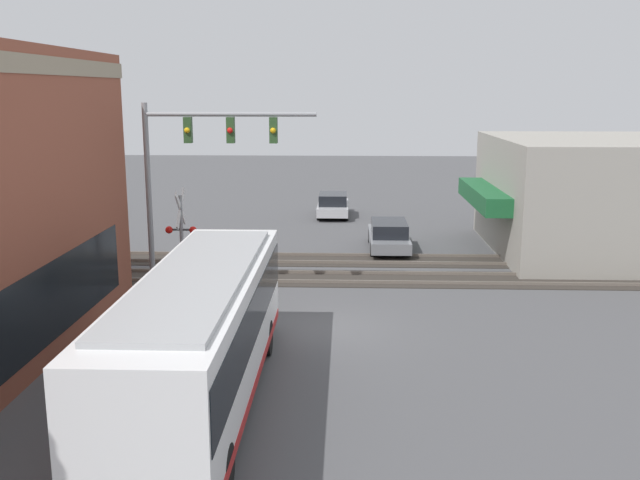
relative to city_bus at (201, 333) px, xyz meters
The scene contains 10 objects.
ground_plane 6.66m from the city_bus, 25.91° to the right, with size 120.00×120.00×0.00m, color #4C4C4F.
shop_building 22.58m from the city_bus, 40.51° to the right, with size 10.54×10.01×5.26m.
city_bus is the anchor object (origin of this frame).
traffic_signal_gantry 10.04m from the city_bus, 11.71° to the left, with size 0.42×6.13×6.97m.
crossing_signal 10.43m from the city_bus, 15.32° to the left, with size 1.41×1.18×3.81m.
rail_track_near 12.23m from the city_bus, 13.39° to the right, with size 2.60×60.00×0.15m.
rail_track_far 15.33m from the city_bus, 10.60° to the right, with size 2.60×60.00×0.15m.
parked_car_grey 18.03m from the city_bus, 17.46° to the right, with size 4.87×1.82×1.39m.
parked_car_silver 26.21m from the city_bus, ahead, with size 4.29×1.82×1.40m.
pedestrian_at_crossing 9.53m from the city_bus, 10.87° to the left, with size 0.34×0.34×1.74m.
Camera 1 is at (-21.52, -0.59, 7.42)m, focal length 40.00 mm.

